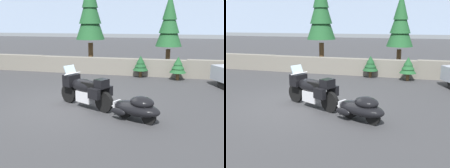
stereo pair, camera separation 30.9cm
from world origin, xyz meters
TOP-DOWN VIEW (x-y plane):
  - ground_plane at (0.00, 0.00)m, footprint 80.00×80.00m
  - stone_guard_wall at (-0.08, 5.62)m, footprint 24.00×0.52m
  - distant_ridgeline at (0.00, 95.60)m, footprint 240.00×80.00m
  - touring_motorcycle at (0.55, -0.15)m, footprint 2.13×1.34m
  - car_shaped_trailer at (2.40, -1.07)m, footprint 2.13×1.30m
  - pine_tree_tall at (-1.53, 6.94)m, footprint 1.68×1.68m
  - pine_tree_secondary at (3.00, 7.20)m, footprint 1.47×1.47m
  - pine_sapling_near at (1.70, 5.19)m, footprint 0.79×0.79m
  - pine_sapling_farther at (3.56, 4.88)m, footprint 0.80×0.80m

SIDE VIEW (x-z plane):
  - ground_plane at x=0.00m, z-range 0.00..0.00m
  - car_shaped_trailer at x=2.40m, z-range 0.03..0.79m
  - stone_guard_wall at x=-0.08m, z-range -0.01..0.92m
  - touring_motorcycle at x=0.55m, z-range -0.04..1.29m
  - pine_sapling_near at x=1.70m, z-range 0.14..1.25m
  - pine_sapling_farther at x=3.56m, z-range 0.14..1.30m
  - pine_tree_secondary at x=3.00m, z-range 0.56..4.98m
  - pine_tree_tall at x=-1.53m, z-range 0.69..6.14m
  - distant_ridgeline at x=0.00m, z-range 0.00..16.00m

